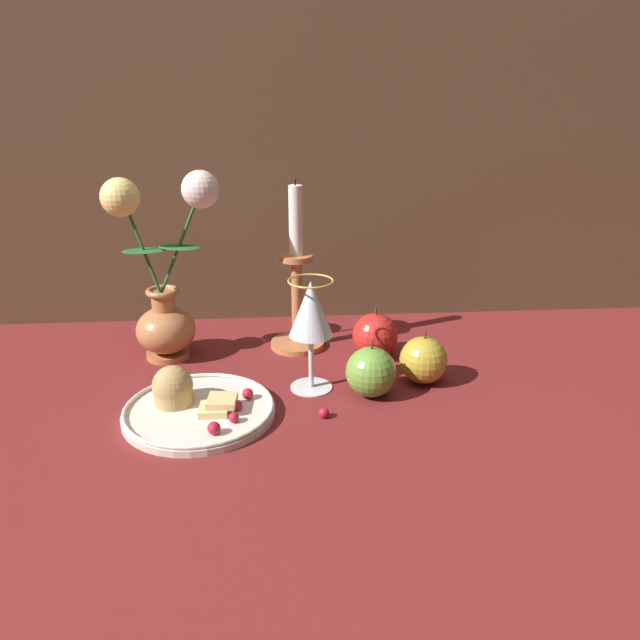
% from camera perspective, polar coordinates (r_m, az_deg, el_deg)
% --- Properties ---
extents(ground_plane, '(2.40, 2.40, 0.00)m').
position_cam_1_polar(ground_plane, '(0.98, -5.44, -6.11)').
color(ground_plane, maroon).
rests_on(ground_plane, ground).
extents(vase, '(0.18, 0.10, 0.32)m').
position_cam_1_polar(vase, '(1.06, -14.09, 2.91)').
color(vase, '#B77042').
rests_on(vase, ground_plane).
extents(plate_with_pastries, '(0.22, 0.22, 0.07)m').
position_cam_1_polar(plate_with_pastries, '(0.91, -11.52, -7.57)').
color(plate_with_pastries, silver).
rests_on(plate_with_pastries, ground_plane).
extents(wine_glass, '(0.07, 0.07, 0.18)m').
position_cam_1_polar(wine_glass, '(0.92, -0.84, 0.62)').
color(wine_glass, silver).
rests_on(wine_glass, ground_plane).
extents(candlestick, '(0.10, 0.10, 0.30)m').
position_cam_1_polar(candlestick, '(1.08, -2.13, 2.60)').
color(candlestick, '#B77042').
rests_on(candlestick, ground_plane).
extents(apple_beside_vase, '(0.08, 0.08, 0.09)m').
position_cam_1_polar(apple_beside_vase, '(0.94, 4.68, -4.75)').
color(apple_beside_vase, '#669938').
rests_on(apple_beside_vase, ground_plane).
extents(apple_near_glass, '(0.07, 0.07, 0.09)m').
position_cam_1_polar(apple_near_glass, '(0.99, 9.48, -3.73)').
color(apple_near_glass, '#B2932D').
rests_on(apple_near_glass, ground_plane).
extents(apple_at_table_edge, '(0.08, 0.08, 0.09)m').
position_cam_1_polar(apple_at_table_edge, '(1.07, 5.05, -1.43)').
color(apple_at_table_edge, red).
rests_on(apple_at_table_edge, ground_plane).
extents(berry_near_plate, '(0.02, 0.02, 0.02)m').
position_cam_1_polar(berry_near_plate, '(1.06, 8.12, -3.49)').
color(berry_near_plate, '#AD192D').
rests_on(berry_near_plate, ground_plane).
extents(berry_front_center, '(0.02, 0.02, 0.02)m').
position_cam_1_polar(berry_front_center, '(0.89, 0.35, -8.48)').
color(berry_front_center, '#AD192D').
rests_on(berry_front_center, ground_plane).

